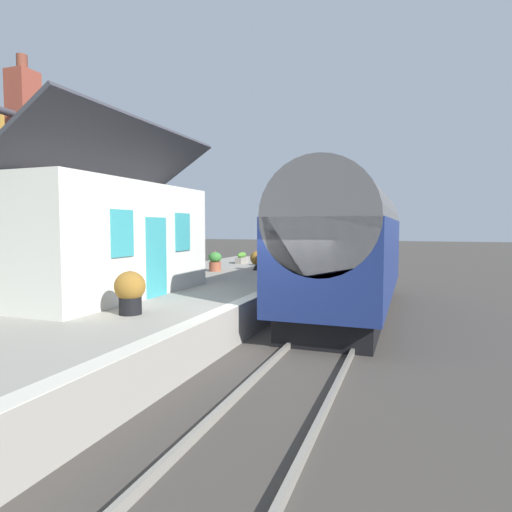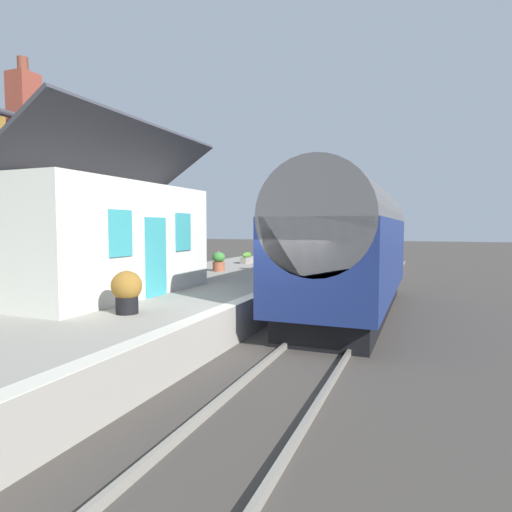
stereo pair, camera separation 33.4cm
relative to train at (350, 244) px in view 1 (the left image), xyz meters
name	(u,v)px [view 1 (the left image)]	position (x,y,z in m)	size (l,w,h in m)	color
ground_plane	(281,348)	(-4.65, 0.90, -2.22)	(160.00, 160.00, 0.00)	#423D38
platform	(123,315)	(-4.65, 5.25, -1.75)	(32.00, 6.70, 0.93)	gray
platform_edge_coping	(234,304)	(-4.65, 2.08, -1.28)	(32.00, 0.36, 0.02)	beige
rail_near	(353,352)	(-4.65, -0.72, -2.15)	(52.00, 0.08, 0.14)	gray
rail_far	(289,346)	(-4.65, 0.72, -2.15)	(52.00, 0.08, 0.14)	gray
train	(350,244)	(0.00, 0.00, 0.00)	(10.20, 2.73, 4.32)	black
station_building	(83,235)	(-4.42, 6.67, 0.34)	(6.65, 4.65, 5.80)	silver
bench_platform_end	(270,255)	(5.70, 4.54, -0.81)	(1.41, 0.47, 0.88)	brown
planter_by_door	(215,261)	(2.28, 5.85, -0.87)	(0.55, 0.55, 0.89)	#9E5138
planter_under_sign	(242,258)	(6.33, 6.27, -1.02)	(1.07, 0.32, 0.56)	gray
planter_edge_near	(130,291)	(-6.42, 3.70, -0.79)	(0.65, 0.65, 0.95)	black
planter_edge_far	(257,260)	(3.33, 4.37, -0.85)	(0.59, 0.59, 0.81)	black
station_sign_board	(293,243)	(3.12, 2.72, -0.10)	(0.96, 0.06, 1.57)	black
tree_mid_background	(20,163)	(4.01, 18.43, 4.03)	(4.75, 4.11, 9.14)	#4C3828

